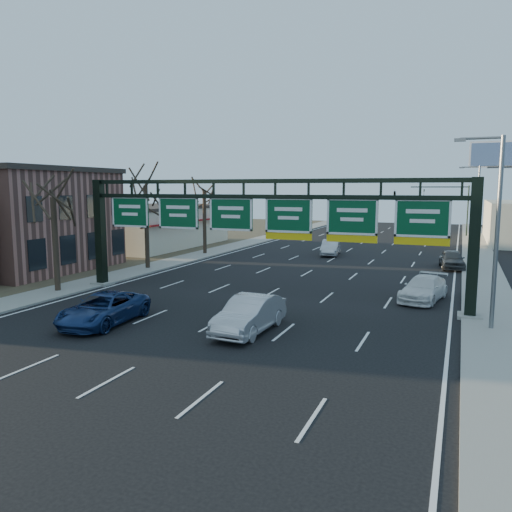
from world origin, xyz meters
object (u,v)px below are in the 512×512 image
at_px(sign_gantry, 262,223).
at_px(car_white_wagon, 424,289).
at_px(car_blue_suv, 104,309).
at_px(car_silver_sedan, 250,314).

bearing_deg(sign_gantry, car_white_wagon, 20.82).
height_order(car_blue_suv, car_white_wagon, car_blue_suv).
xyz_separation_m(car_blue_suv, car_silver_sedan, (7.21, 1.43, 0.08)).
bearing_deg(car_white_wagon, sign_gantry, -148.28).
bearing_deg(sign_gantry, car_blue_suv, -123.04).
relative_size(car_silver_sedan, car_white_wagon, 1.02).
distance_m(sign_gantry, car_blue_suv, 10.30).
relative_size(sign_gantry, car_blue_suv, 4.55).
relative_size(car_blue_suv, car_white_wagon, 1.10).
height_order(car_silver_sedan, car_white_wagon, car_silver_sedan).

